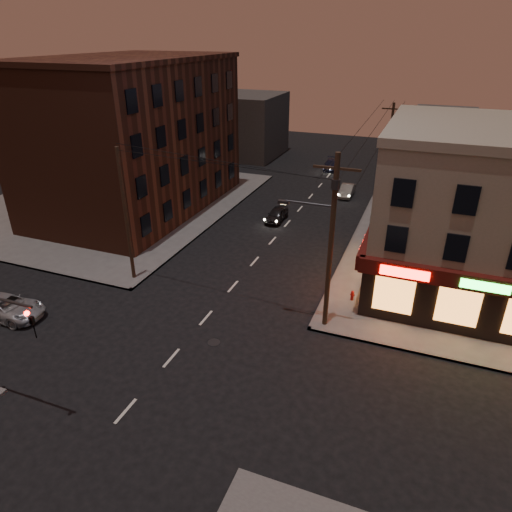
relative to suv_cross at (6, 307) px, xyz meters
The scene contains 15 objects.
ground 11.21m from the suv_cross, ahead, with size 120.00×120.00×0.00m, color black.
sidewalk_nw 20.34m from the suv_cross, 109.56° to the left, with size 24.00×28.00×0.15m, color #514F4C.
pizza_building 30.70m from the suv_cross, 26.61° to the left, with size 15.85×12.85×10.50m.
brick_apartment 20.34m from the suv_cross, 99.80° to the left, with size 12.00×20.00×13.00m, color #4D2618.
bg_building_ne_a 45.81m from the suv_cross, 56.57° to the left, with size 10.00×12.00×7.00m, color #3F3D3A.
bg_building_nw 42.33m from the suv_cross, 92.46° to the left, with size 9.00×10.00×8.00m, color #3F3D3A.
bg_building_ne_b 57.13m from the suv_cross, 66.03° to the left, with size 8.00×8.00×6.00m, color #3F3D3A.
utility_pole_main 19.52m from the suv_cross, 18.43° to the left, with size 4.20×0.44×10.00m.
utility_pole_far 37.06m from the suv_cross, 60.77° to the left, with size 0.26×0.26×9.00m, color #382619.
utility_pole_west 8.92m from the suv_cross, 56.59° to the left, with size 0.24×0.24×9.00m, color #382619.
suv_cross is the anchor object (origin of this frame).
sedan_near 22.79m from the suv_cross, 63.72° to the left, with size 1.40×3.47×1.18m, color black.
sedan_mid 33.00m from the suv_cross, 63.68° to the left, with size 1.25×3.59×1.18m, color slate.
sedan_far 40.50m from the suv_cross, 74.48° to the left, with size 1.66×4.08×1.18m, color black.
fire_hydrant 21.07m from the suv_cross, 25.66° to the left, with size 0.29×0.29×0.66m.
Camera 1 is at (11.06, -16.17, 15.43)m, focal length 32.00 mm.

